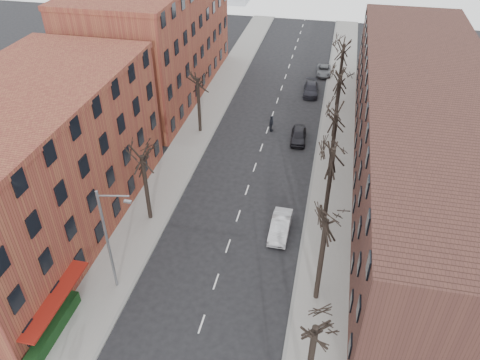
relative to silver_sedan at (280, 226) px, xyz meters
The scene contains 20 objects.
sidewalk_left 20.37m from the silver_sedan, 126.11° to the left, with size 4.00×90.00×0.15m, color gray.
sidewalk_right 16.94m from the silver_sedan, 76.33° to the left, with size 4.00×90.00×0.15m, color gray.
building_left_near 20.98m from the silver_sedan, 169.93° to the right, with size 12.00×26.00×12.00m, color brown.
building_left_far 32.97m from the silver_sedan, 128.16° to the left, with size 12.00×28.00×14.00m, color brown.
building_right 17.12m from the silver_sedan, 43.66° to the left, with size 12.00×50.00×10.00m, color #452720.
awning_left 18.37m from the silver_sedan, 136.88° to the right, with size 1.20×7.00×0.15m, color maroon.
hedge 19.13m from the silver_sedan, 134.89° to the right, with size 0.80×6.00×1.00m, color #133715.
tree_right_b 7.51m from the silver_sedan, 61.21° to the right, with size 5.20×5.20×10.80m, color black, non-canonical shape.
tree_right_c 3.95m from the silver_sedan, 21.94° to the left, with size 5.20×5.20×11.60m, color black, non-canonical shape.
tree_right_d 10.14m from the silver_sedan, 69.15° to the left, with size 5.20×5.20×10.00m, color black, non-canonical shape.
tree_right_e 17.83m from the silver_sedan, 78.34° to the left, with size 5.20×5.20×10.80m, color black, non-canonical shape.
tree_right_f 25.71m from the silver_sedan, 81.95° to the left, with size 5.20×5.20×11.60m, color black, non-canonical shape.
tree_left_a 11.64m from the silver_sedan, behind, with size 5.20×5.20×9.50m, color black, non-canonical shape.
tree_left_b 19.33m from the silver_sedan, 126.90° to the left, with size 5.20×5.20×9.50m, color black, non-canonical shape.
streetlight 14.59m from the silver_sedan, 142.21° to the right, with size 2.45×0.22×9.03m.
silver_sedan is the anchor object (origin of this frame).
parked_car_near 15.75m from the silver_sedan, 90.73° to the left, with size 1.69×4.19×1.43m, color black.
parked_car_mid 28.43m from the silver_sedan, 89.87° to the left, with size 1.93×4.76×1.38m, color #212029.
parked_car_far 35.36m from the silver_sedan, 87.89° to the left, with size 1.97×4.28×1.19m, color slate.
pedestrian_crossing 17.69m from the silver_sedan, 101.60° to the left, with size 1.15×0.48×1.96m, color black.
Camera 1 is at (6.98, -11.62, 27.17)m, focal length 35.00 mm.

